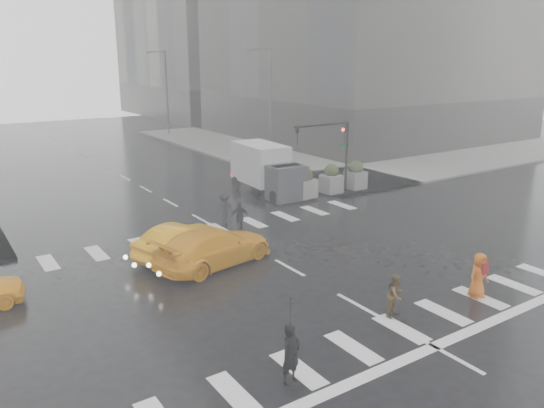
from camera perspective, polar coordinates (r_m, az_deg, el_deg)
ground at (r=21.54m, az=1.90°, el=-6.87°), size 120.00×120.00×0.00m
sidewalk_ne at (r=46.58m, az=8.94°, el=5.24°), size 35.00×35.00×0.15m
building_ne_far at (r=83.23m, az=-4.62°, el=20.97°), size 26.05×26.05×36.00m
road_markings at (r=21.54m, az=1.90°, el=-6.85°), size 18.00×48.00×0.01m
traffic_signal_pole at (r=32.19m, az=6.74°, el=6.47°), size 4.45×0.42×4.50m
street_lamp_near at (r=41.05m, az=-0.35°, el=10.93°), size 2.15×0.22×9.00m
street_lamp_far at (r=58.76m, az=-11.39°, el=11.99°), size 2.15×0.22×9.00m
planter_west at (r=31.52m, az=3.60°, el=2.22°), size 1.10×1.10×1.80m
planter_mid at (r=32.74m, az=6.39°, el=2.65°), size 1.10×1.10×1.80m
planter_east at (r=34.04m, az=8.98°, el=3.05°), size 1.10×1.10×1.80m
pedestrian_black at (r=13.78m, az=2.09°, el=-12.96°), size 1.12×1.13×2.43m
pedestrian_brown at (r=17.93m, az=13.19°, el=-9.54°), size 0.83×0.72×1.46m
pedestrian_orange at (r=20.07m, az=21.35°, el=-7.15°), size 0.85×0.61×1.64m
pedestrian_far_a at (r=25.56m, az=-3.48°, el=-1.41°), size 1.02×0.75×1.56m
pedestrian_far_b at (r=26.85m, az=-5.14°, el=-0.48°), size 1.23×1.09×1.68m
taxi_mid at (r=22.78m, az=-9.65°, el=-3.90°), size 4.59×2.84×1.43m
taxi_rear at (r=21.72m, az=-6.26°, el=-4.63°), size 4.96×3.08×1.51m
box_truck at (r=32.66m, az=-0.55°, el=3.86°), size 2.14×5.72×3.04m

